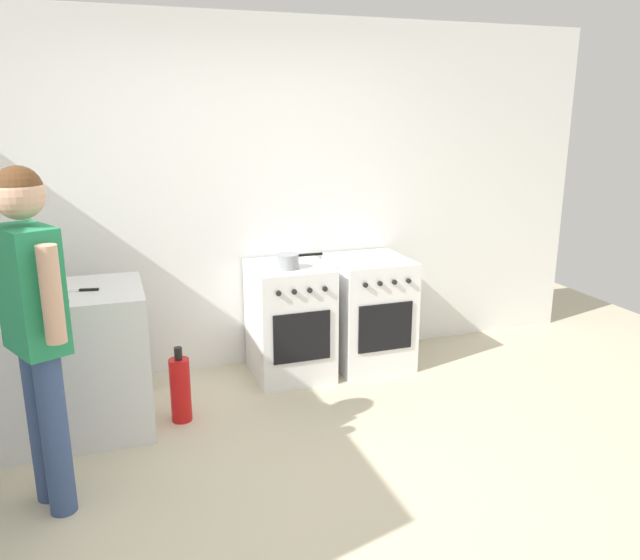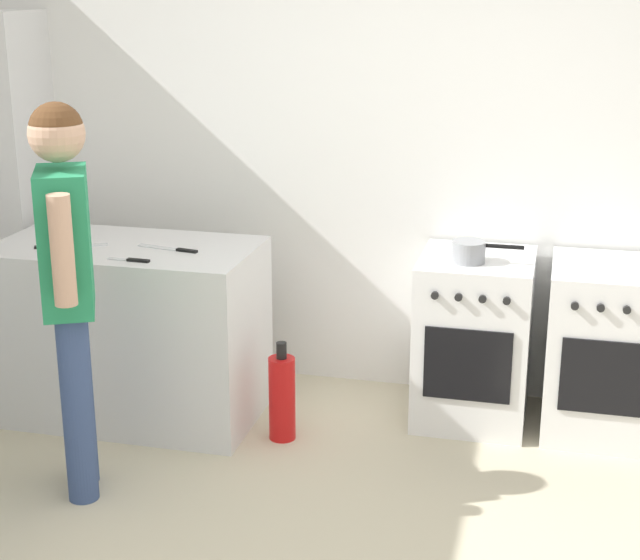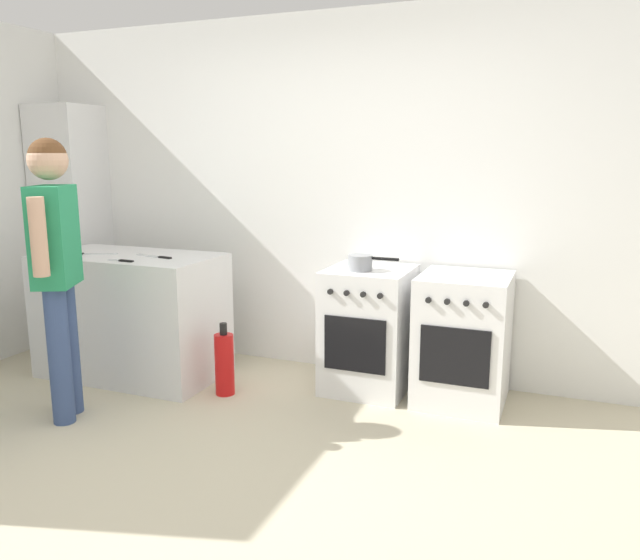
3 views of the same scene
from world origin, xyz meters
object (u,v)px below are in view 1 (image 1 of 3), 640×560
at_px(oven_left, 290,320).
at_px(oven_right, 369,312).
at_px(pot, 288,261).
at_px(person, 33,311).
at_px(fire_extinguisher, 180,389).
at_px(knife_carving, 72,291).
at_px(knife_paring, 52,303).

relative_size(oven_left, oven_right, 1.00).
xyz_separation_m(pot, person, (-1.55, -1.08, 0.12)).
distance_m(oven_right, fire_extinguisher, 1.60).
bearing_deg(knife_carving, person, -99.55).
bearing_deg(oven_left, oven_right, 0.00).
xyz_separation_m(oven_left, knife_carving, (-1.45, -0.40, 0.48)).
xyz_separation_m(oven_left, knife_paring, (-1.55, -0.63, 0.48)).
xyz_separation_m(oven_right, knife_carving, (-2.09, -0.40, 0.48)).
distance_m(oven_right, person, 2.58).
bearing_deg(knife_carving, oven_left, 15.30).
bearing_deg(fire_extinguisher, oven_right, 17.55).
bearing_deg(person, fire_extinguisher, 44.29).
bearing_deg(oven_left, knife_paring, -157.87).
distance_m(oven_left, person, 2.06).
bearing_deg(pot, oven_left, 69.75).
height_order(oven_right, knife_paring, knife_paring).
distance_m(pot, person, 1.89).
height_order(oven_left, pot, pot).
distance_m(oven_right, knife_paring, 2.33).
xyz_separation_m(oven_left, person, (-1.58, -1.17, 0.60)).
height_order(oven_left, person, person).
relative_size(knife_carving, person, 0.19).
distance_m(knife_paring, fire_extinguisher, 0.98).
height_order(pot, fire_extinguisher, pot).
bearing_deg(knife_paring, oven_right, 16.04).
distance_m(pot, fire_extinguisher, 1.15).
bearing_deg(fire_extinguisher, knife_paring, -167.42).
xyz_separation_m(knife_paring, person, (-0.04, -0.54, 0.12)).
xyz_separation_m(oven_left, oven_right, (0.64, 0.00, 0.00)).
bearing_deg(pot, knife_carving, -167.89).
height_order(oven_left, knife_paring, knife_paring).
bearing_deg(oven_left, fire_extinguisher, -151.22).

